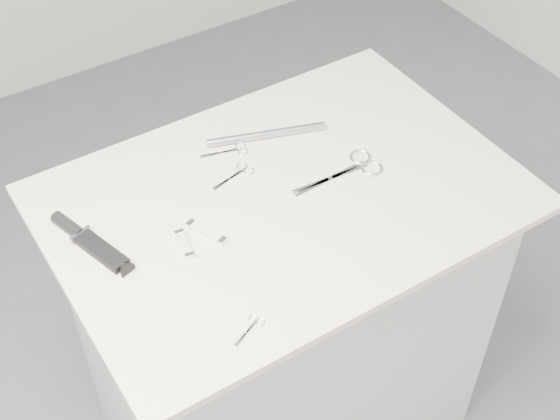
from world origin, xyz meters
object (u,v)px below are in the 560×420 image
pocket_knife_b (184,244)px  metal_rail (266,134)px  pocket_knife_a (206,232)px  plinth (283,325)px  large_shears (353,168)px  tiny_scissors (251,327)px  sheathed_knife (86,239)px  embroidery_scissors_b (232,151)px  embroidery_scissors_a (238,173)px

pocket_knife_b → metal_rail: (0.32, 0.20, 0.00)m
pocket_knife_a → plinth: bearing=-107.9°
large_shears → metal_rail: (-0.11, 0.20, 0.01)m
tiny_scissors → sheathed_knife: sheathed_knife is taller
plinth → large_shears: size_ratio=4.14×
sheathed_knife → metal_rail: 0.49m
embroidery_scissors_b → pocket_knife_a: 0.27m
tiny_scissors → pocket_knife_b: size_ratio=0.97×
embroidery_scissors_a → large_shears: bearing=-42.2°
large_shears → tiny_scissors: (-0.42, -0.25, -0.00)m
tiny_scissors → pocket_knife_a: 0.26m
pocket_knife_a → metal_rail: 0.33m
large_shears → embroidery_scissors_b: (-0.20, 0.20, -0.00)m
plinth → large_shears: large_shears is taller
large_shears → plinth: bearing=175.9°
tiny_scissors → pocket_knife_b: pocket_knife_b is taller
embroidery_scissors_b → sheathed_knife: 0.40m
large_shears → pocket_knife_b: bearing=-178.5°
embroidery_scissors_a → tiny_scissors: same height
large_shears → tiny_scissors: size_ratio=2.83×
embroidery_scissors_a → pocket_knife_b: 0.24m
embroidery_scissors_b → pocket_knife_b: bearing=-123.3°
plinth → embroidery_scissors_b: 0.51m
sheathed_knife → pocket_knife_a: sheathed_knife is taller
embroidery_scissors_a → sheathed_knife: 0.36m
pocket_knife_a → metal_rail: size_ratio=0.34×
plinth → embroidery_scissors_a: (-0.05, 0.11, 0.47)m
plinth → tiny_scissors: (-0.24, -0.27, 0.47)m
tiny_scissors → pocket_knife_b: bearing=67.7°
large_shears → metal_rail: size_ratio=0.77×
embroidery_scissors_b → metal_rail: (0.09, -0.00, 0.01)m
large_shears → metal_rail: 0.22m
metal_rail → embroidery_scissors_b: bearing=179.4°
pocket_knife_b → pocket_knife_a: bearing=-74.8°
pocket_knife_a → metal_rail: bearing=-75.6°
pocket_knife_a → embroidery_scissors_b: bearing=-63.5°
large_shears → embroidery_scissors_a: large_shears is taller
tiny_scissors → pocket_knife_a: size_ratio=0.80×
large_shears → pocket_knife_a: bearing=-179.2°
plinth → metal_rail: bearing=69.5°
plinth → tiny_scissors: size_ratio=11.72×
plinth → tiny_scissors: tiny_scissors is taller
plinth → embroidery_scissors_a: 0.49m
large_shears → sheathed_knife: size_ratio=1.03×
embroidery_scissors_b → embroidery_scissors_a: bearing=-95.4°
large_shears → embroidery_scissors_a: bearing=151.9°
pocket_knife_a → pocket_knife_b: 0.05m
plinth → sheathed_knife: 0.64m
metal_rail → pocket_knife_a: bearing=-143.6°
sheathed_knife → pocket_knife_b: bearing=-142.3°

